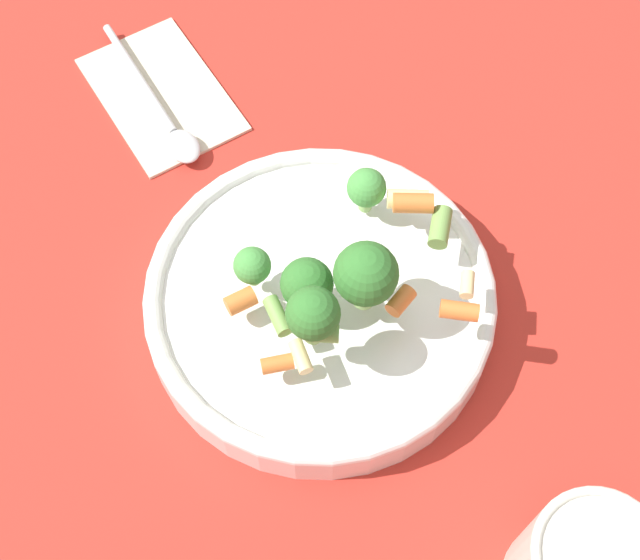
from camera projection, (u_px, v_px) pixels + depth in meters
name	position (u px, v px, depth m)	size (l,w,h in m)	color
ground_plane	(320.00, 313.00, 0.67)	(3.00, 3.00, 0.00)	#B72D23
bowl	(320.00, 301.00, 0.65)	(0.26, 0.26, 0.04)	white
pasta_salad	(342.00, 273.00, 0.60)	(0.17, 0.15, 0.08)	#8CB766
napkin	(161.00, 93.00, 0.77)	(0.11, 0.16, 0.01)	beige
spoon	(164.00, 117.00, 0.75)	(0.03, 0.17, 0.01)	silver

